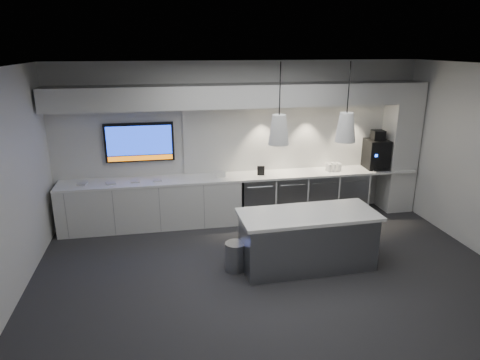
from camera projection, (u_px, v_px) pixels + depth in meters
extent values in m
plane|color=#29292B|center=(272.00, 275.00, 6.35)|extent=(7.00, 7.00, 0.00)
plane|color=black|center=(277.00, 67.00, 5.45)|extent=(7.00, 7.00, 0.00)
plane|color=silver|center=(241.00, 141.00, 8.24)|extent=(7.00, 0.00, 7.00)
plane|color=silver|center=(352.00, 267.00, 3.56)|extent=(7.00, 0.00, 7.00)
plane|color=silver|center=(0.00, 195.00, 5.28)|extent=(0.00, 7.00, 7.00)
cube|color=white|center=(244.00, 176.00, 8.13)|extent=(6.80, 0.65, 0.04)
cube|color=silver|center=(152.00, 205.00, 7.95)|extent=(3.30, 0.63, 0.86)
cube|color=gray|center=(256.00, 198.00, 8.31)|extent=(0.60, 0.61, 0.85)
cube|color=gray|center=(287.00, 196.00, 8.42)|extent=(0.60, 0.61, 0.85)
cube|color=gray|center=(318.00, 194.00, 8.53)|extent=(0.60, 0.61, 0.85)
cube|color=gray|center=(347.00, 192.00, 8.64)|extent=(0.60, 0.61, 0.85)
cube|color=silver|center=(300.00, 136.00, 8.42)|extent=(4.60, 0.03, 1.30)
cube|color=silver|center=(244.00, 95.00, 7.69)|extent=(6.90, 0.60, 0.40)
cube|color=silver|center=(400.00, 147.00, 8.59)|extent=(0.55, 0.55, 2.60)
cube|color=black|center=(140.00, 142.00, 7.84)|extent=(1.25, 0.06, 0.72)
cube|color=#122DAF|center=(139.00, 141.00, 7.80)|extent=(1.17, 0.00, 0.54)
cube|color=#D5660C|center=(141.00, 158.00, 7.90)|extent=(1.17, 0.00, 0.09)
cube|color=gray|center=(307.00, 241.00, 6.50)|extent=(1.99, 0.84, 0.83)
cube|color=white|center=(308.00, 215.00, 6.37)|extent=(2.09, 0.94, 0.05)
cylinder|color=gray|center=(236.00, 256.00, 6.45)|extent=(0.38, 0.38, 0.44)
cube|color=black|center=(376.00, 154.00, 8.54)|extent=(0.45, 0.50, 0.58)
cube|color=black|center=(378.00, 135.00, 8.42)|extent=(0.25, 0.25, 0.19)
cube|color=gray|center=(381.00, 170.00, 8.38)|extent=(0.33, 0.22, 0.03)
cube|color=black|center=(261.00, 171.00, 8.10)|extent=(0.14, 0.05, 0.18)
cube|color=white|center=(221.00, 174.00, 7.96)|extent=(0.18, 0.04, 0.14)
cube|color=#B9B9B9|center=(82.00, 184.00, 7.59)|extent=(0.19, 0.19, 0.02)
cube|color=#B9B9B9|center=(111.00, 183.00, 7.62)|extent=(0.20, 0.20, 0.02)
cube|color=#B9B9B9|center=(135.00, 181.00, 7.73)|extent=(0.17, 0.17, 0.02)
cube|color=#B9B9B9|center=(157.00, 180.00, 7.80)|extent=(0.16, 0.16, 0.02)
cone|color=silver|center=(279.00, 130.00, 5.89)|extent=(0.29, 0.29, 0.42)
cylinder|color=black|center=(280.00, 89.00, 5.72)|extent=(0.02, 0.02, 0.70)
cone|color=silver|center=(346.00, 127.00, 6.07)|extent=(0.29, 0.29, 0.42)
cylinder|color=black|center=(349.00, 87.00, 5.90)|extent=(0.02, 0.02, 0.70)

